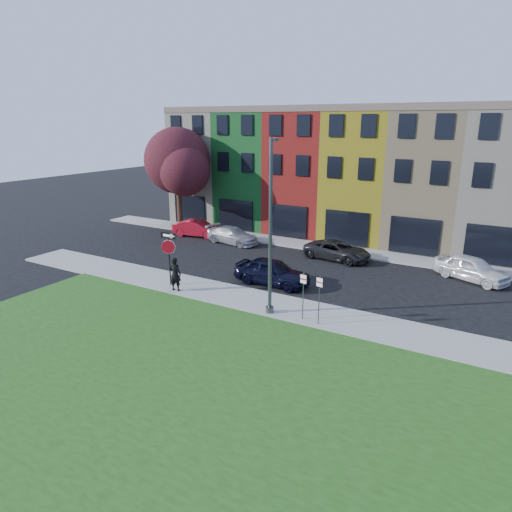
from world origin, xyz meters
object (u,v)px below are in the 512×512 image
Objects in this scene: man at (175,274)px; sedan_near at (272,272)px; stop_sign at (168,248)px; street_lamp at (271,228)px.

man is 0.42× the size of sedan_near.
stop_sign is at bearing -45.50° from man.
stop_sign is 0.68× the size of sedan_near.
street_lamp is (5.98, 0.16, 3.31)m from man.
man is 6.84m from street_lamp.
man is 5.66m from sedan_near.
man is 0.23× the size of street_lamp.
sedan_near is (4.06, 3.93, -0.31)m from man.
man is at bearing 134.66° from sedan_near.
street_lamp reaches higher than man.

